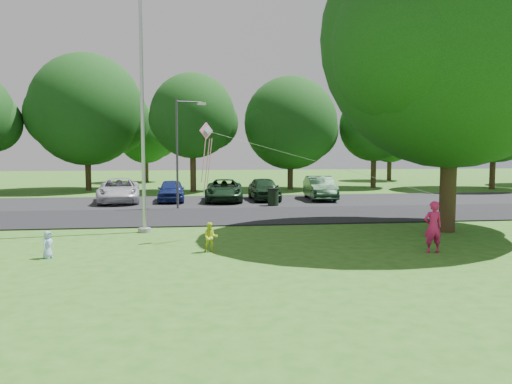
{
  "coord_description": "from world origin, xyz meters",
  "views": [
    {
      "loc": [
        -1.65,
        -14.44,
        3.23
      ],
      "look_at": [
        0.71,
        4.0,
        1.6
      ],
      "focal_mm": 35.0,
      "sensor_mm": 36.0,
      "label": 1
    }
  ],
  "objects": [
    {
      "name": "kite",
      "position": [
        -0.95,
        2.86,
        3.35
      ],
      "size": [
        7.11,
        3.22,
        2.53
      ],
      "rotation": [
        0.0,
        0.0,
        0.67
      ],
      "color": "pink",
      "rests_on": "ground"
    },
    {
      "name": "tree_row",
      "position": [
        1.59,
        24.23,
        5.71
      ],
      "size": [
        64.35,
        11.94,
        10.88
      ],
      "color": "#332316",
      "rests_on": "ground"
    },
    {
      "name": "street_lamp",
      "position": [
        -2.2,
        12.18,
        3.49
      ],
      "size": [
        1.6,
        0.58,
        5.81
      ],
      "rotation": [
        0.0,
        0.0,
        0.27
      ],
      "color": "#3F3F44",
      "rests_on": "ground"
    },
    {
      "name": "big_tree",
      "position": [
        8.06,
        3.55,
        7.16
      ],
      "size": [
        10.43,
        9.94,
        12.4
      ],
      "rotation": [
        0.0,
        0.0,
        -0.4
      ],
      "color": "#332316",
      "rests_on": "ground"
    },
    {
      "name": "child_blue",
      "position": [
        -5.89,
        0.69,
        0.41
      ],
      "size": [
        0.4,
        0.47,
        0.81
      ],
      "primitive_type": "imported",
      "rotation": [
        0.0,
        0.0,
        1.16
      ],
      "color": "#9AB6ED",
      "rests_on": "ground"
    },
    {
      "name": "park_road",
      "position": [
        0.0,
        9.0,
        0.03
      ],
      "size": [
        60.0,
        6.0,
        0.06
      ],
      "primitive_type": "cube",
      "color": "black",
      "rests_on": "ground"
    },
    {
      "name": "parked_cars",
      "position": [
        -0.57,
        15.6,
        0.75
      ],
      "size": [
        14.5,
        5.28,
        1.44
      ],
      "color": "silver",
      "rests_on": "ground"
    },
    {
      "name": "ground",
      "position": [
        0.0,
        0.0,
        0.0
      ],
      "size": [
        120.0,
        120.0,
        0.0
      ],
      "primitive_type": "plane",
      "color": "#2B6219",
      "rests_on": "ground"
    },
    {
      "name": "flagpole",
      "position": [
        -3.5,
        5.0,
        4.17
      ],
      "size": [
        0.5,
        0.5,
        10.0
      ],
      "color": "#B7BABF",
      "rests_on": "ground"
    },
    {
      "name": "horizon_trees",
      "position": [
        4.06,
        33.88,
        4.3
      ],
      "size": [
        77.46,
        7.2,
        7.02
      ],
      "color": "#332316",
      "rests_on": "ground"
    },
    {
      "name": "woman",
      "position": [
        5.71,
        -0.02,
        0.81
      ],
      "size": [
        0.59,
        0.39,
        1.61
      ],
      "primitive_type": "imported",
      "rotation": [
        0.0,
        0.0,
        3.14
      ],
      "color": "#CD1B5D",
      "rests_on": "ground"
    },
    {
      "name": "trash_can",
      "position": [
        2.79,
        12.72,
        0.51
      ],
      "size": [
        0.64,
        0.64,
        1.02
      ],
      "rotation": [
        0.0,
        0.0,
        0.06
      ],
      "color": "black",
      "rests_on": "ground"
    },
    {
      "name": "parking_strip",
      "position": [
        0.0,
        15.5,
        0.03
      ],
      "size": [
        42.0,
        7.0,
        0.06
      ],
      "primitive_type": "cube",
      "color": "black",
      "rests_on": "ground"
    },
    {
      "name": "child_yellow",
      "position": [
        -1.11,
        0.94,
        0.47
      ],
      "size": [
        0.47,
        0.37,
        0.94
      ],
      "primitive_type": "imported",
      "rotation": [
        0.0,
        0.0,
        0.04
      ],
      "color": "#D1E824",
      "rests_on": "ground"
    }
  ]
}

